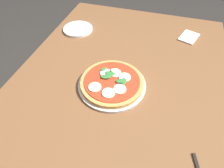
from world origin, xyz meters
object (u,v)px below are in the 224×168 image
object	(u,v)px
napkin	(189,37)
dining_table	(117,101)
plate_white	(78,29)
serving_tray	(112,85)
pizza	(112,82)

from	to	relation	value
napkin	dining_table	bearing A→B (deg)	149.87
dining_table	plate_white	distance (m)	0.55
dining_table	serving_tray	world-z (taller)	serving_tray
dining_table	plate_white	xyz separation A→B (m)	(0.40, 0.37, 0.09)
dining_table	serving_tray	bearing A→B (deg)	63.77
plate_white	pizza	bearing A→B (deg)	-138.90
pizza	plate_white	size ratio (longest dim) A/B	1.58
serving_tray	pizza	xyz separation A→B (m)	(-0.00, 0.00, 0.02)
dining_table	pizza	world-z (taller)	pizza
pizza	dining_table	bearing A→B (deg)	-115.88
pizza	napkin	distance (m)	0.60
plate_white	napkin	distance (m)	0.68
serving_tray	napkin	bearing A→B (deg)	-33.19
serving_tray	plate_white	size ratio (longest dim) A/B	1.71
plate_white	serving_tray	bearing A→B (deg)	-138.89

